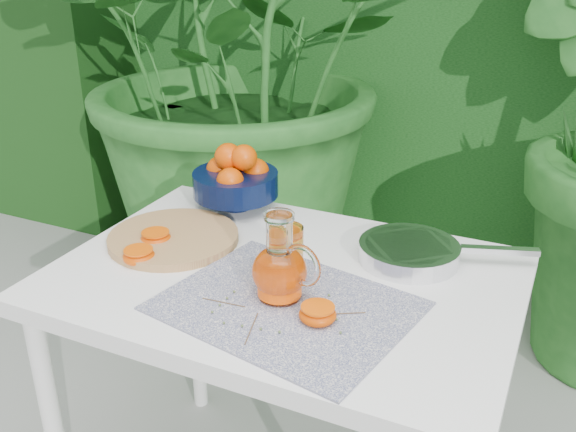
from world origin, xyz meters
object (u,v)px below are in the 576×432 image
at_px(juice_pitcher, 280,269).
at_px(saute_pan, 411,251).
at_px(cutting_board, 174,238).
at_px(white_table, 284,305).
at_px(fruit_bowl, 236,178).

bearing_deg(juice_pitcher, saute_pan, 54.34).
height_order(cutting_board, juice_pitcher, juice_pitcher).
relative_size(juice_pitcher, saute_pan, 0.44).
relative_size(white_table, cutting_board, 3.19).
height_order(fruit_bowl, saute_pan, fruit_bowl).
xyz_separation_m(fruit_bowl, juice_pitcher, (0.31, -0.38, -0.01)).
bearing_deg(cutting_board, saute_pan, 15.21).
distance_m(juice_pitcher, saute_pan, 0.34).
distance_m(cutting_board, fruit_bowl, 0.26).
distance_m(cutting_board, saute_pan, 0.56).
height_order(juice_pitcher, saute_pan, juice_pitcher).
relative_size(white_table, saute_pan, 2.39).
bearing_deg(fruit_bowl, cutting_board, -97.52).
relative_size(fruit_bowl, juice_pitcher, 1.52).
relative_size(cutting_board, saute_pan, 0.75).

